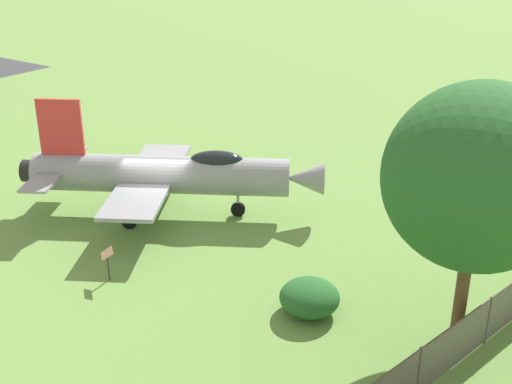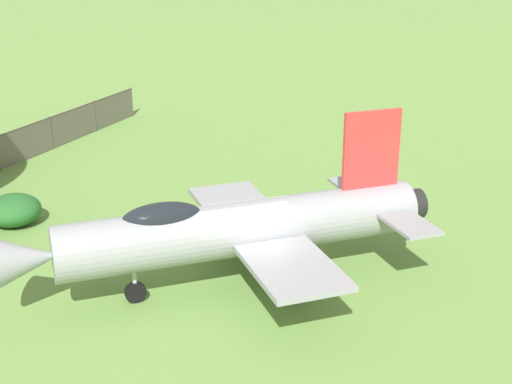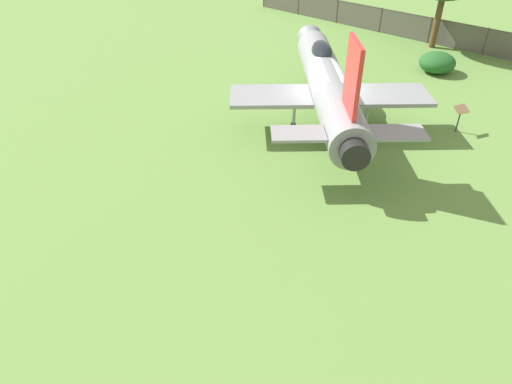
# 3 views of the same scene
# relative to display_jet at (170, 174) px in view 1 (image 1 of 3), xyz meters

# --- Properties ---
(ground_plane) EXTENTS (200.00, 200.00, 0.00)m
(ground_plane) POSITION_rel_display_jet_xyz_m (-0.12, 0.34, -1.80)
(ground_plane) COLOR #668E42
(display_jet) EXTENTS (8.31, 12.09, 4.84)m
(display_jet) POSITION_rel_display_jet_xyz_m (0.00, 0.00, 0.00)
(display_jet) COLOR gray
(display_jet) RESTS_ON ground_plane
(shade_tree) EXTENTS (5.64, 5.06, 7.73)m
(shade_tree) POSITION_rel_display_jet_xyz_m (-4.33, -12.12, 3.43)
(shade_tree) COLOR brown
(shade_tree) RESTS_ON ground_plane
(perimeter_fence) EXTENTS (28.51, 12.57, 1.58)m
(perimeter_fence) POSITION_rel_display_jet_xyz_m (-5.61, -12.23, -0.96)
(perimeter_fence) COLOR #4C4238
(perimeter_fence) RESTS_ON ground_plane
(shrub_near_fence) EXTENTS (1.91, 1.90, 1.08)m
(shrub_near_fence) POSITION_rel_display_jet_xyz_m (-4.59, -7.70, -1.26)
(shrub_near_fence) COLOR #235B26
(shrub_near_fence) RESTS_ON ground_plane
(info_plaque) EXTENTS (0.71, 0.69, 1.14)m
(info_plaque) POSITION_rel_display_jet_xyz_m (-5.50, -0.78, -0.95)
(info_plaque) COLOR #333333
(info_plaque) RESTS_ON ground_plane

